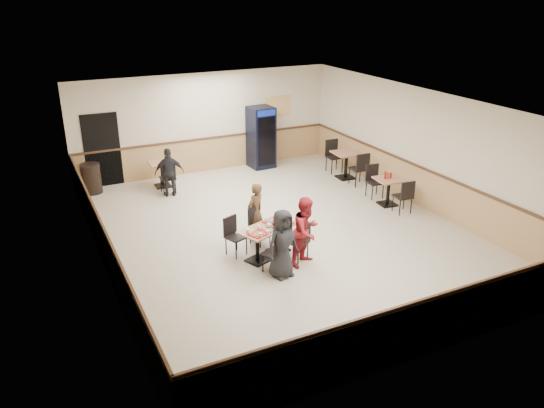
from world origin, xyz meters
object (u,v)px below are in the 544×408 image
lone_diner (169,172)px  trash_bin (91,179)px  pepsi_cooler (261,137)px  side_table_far (346,161)px  back_table (162,170)px  diner_woman_right (306,231)px  diner_man_opposite (255,212)px  diner_woman_left (282,244)px  side_table_near (389,187)px  main_table (268,237)px

lone_diner → trash_bin: 2.23m
lone_diner → pepsi_cooler: (3.29, 1.21, 0.29)m
side_table_far → back_table: 5.37m
diner_woman_right → diner_man_opposite: diner_woman_right is taller
side_table_far → trash_bin: trash_bin is taller
diner_man_opposite → pepsi_cooler: size_ratio=0.70×
diner_man_opposite → pepsi_cooler: 5.24m
back_table → pepsi_cooler: 3.35m
back_table → trash_bin: size_ratio=0.86×
diner_man_opposite → pepsi_cooler: (2.32, 4.69, 0.29)m
diner_man_opposite → back_table: (-0.97, 4.29, -0.19)m
diner_woman_left → side_table_far: (4.34, 4.32, -0.17)m
side_table_near → pepsi_cooler: (-1.63, 4.34, 0.48)m
side_table_far → pepsi_cooler: (-1.80, 2.09, 0.43)m
diner_man_opposite → pepsi_cooler: bearing=-143.4°
side_table_near → back_table: (-4.92, 3.95, -0.00)m
pepsi_cooler → trash_bin: size_ratio=2.30×
diner_man_opposite → lone_diner: size_ratio=1.00×
main_table → diner_woman_right: size_ratio=0.97×
diner_woman_right → side_table_near: size_ratio=1.97×
pepsi_cooler → trash_bin: pepsi_cooler is taller
main_table → diner_man_opposite: (0.11, 0.86, 0.22)m
diner_woman_right → diner_man_opposite: (-0.46, 1.47, -0.06)m
trash_bin → lone_diner: bearing=-31.6°
diner_woman_left → diner_man_opposite: diner_woman_left is taller
lone_diner → side_table_near: (4.92, -3.13, -0.19)m
pepsi_cooler → side_table_far: bearing=-52.4°
lone_diner → side_table_far: size_ratio=1.68×
lone_diner → back_table: lone_diner is taller
side_table_near → diner_woman_right: bearing=-152.5°
diner_man_opposite → side_table_near: 3.97m
back_table → diner_man_opposite: bearing=-77.3°
trash_bin → side_table_far: bearing=-16.4°
diner_woman_left → pepsi_cooler: pepsi_cooler is taller
diner_woman_left → side_table_near: bearing=15.1°
diner_man_opposite → side_table_far: size_ratio=1.67×
diner_woman_right → pepsi_cooler: 6.44m
diner_woman_left → side_table_far: 6.12m
diner_woman_left → side_table_near: (4.16, 2.08, -0.22)m
diner_woman_left → pepsi_cooler: size_ratio=0.73×
back_table → pepsi_cooler: pepsi_cooler is taller
diner_woman_right → side_table_far: 5.47m
diner_man_opposite → trash_bin: size_ratio=1.61×
main_table → side_table_near: bearing=-4.2°
pepsi_cooler → lone_diner: bearing=-162.9°
side_table_near → side_table_far: bearing=85.6°
lone_diner → side_table_far: lone_diner is taller
main_table → side_table_near: side_table_near is taller
diner_woman_left → back_table: (-0.76, 6.02, -0.22)m
back_table → diner_woman_right: bearing=-76.0°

